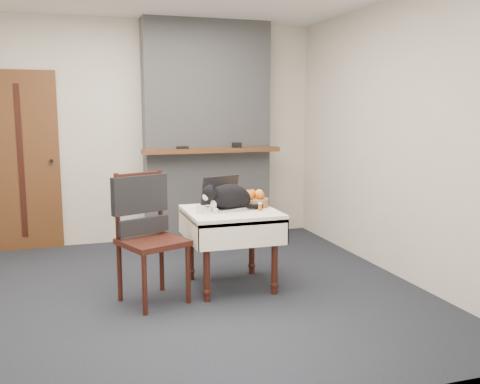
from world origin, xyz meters
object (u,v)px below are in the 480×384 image
object	(u,v)px
laptop	(226,200)
cat	(230,197)
fruit_basket	(254,200)
cream_jar	(200,210)
side_table	(231,223)
pill_bottle	(260,206)
door	(21,161)
chair	(145,219)

from	to	relation	value
laptop	cat	distance (m)	0.12
cat	fruit_basket	world-z (taller)	cat
cream_jar	laptop	bearing A→B (deg)	32.17
side_table	pill_bottle	bearing A→B (deg)	-25.72
laptop	cream_jar	bearing A→B (deg)	-166.56
laptop	fruit_basket	bearing A→B (deg)	-20.84
fruit_basket	cream_jar	bearing A→B (deg)	-162.90
door	cream_jar	bearing A→B (deg)	-52.35
door	laptop	distance (m)	2.60
fruit_basket	pill_bottle	bearing A→B (deg)	-94.80
laptop	fruit_basket	size ratio (longest dim) A/B	1.77
cream_jar	pill_bottle	size ratio (longest dim) A/B	0.87
cat	chair	world-z (taller)	chair
side_table	cat	distance (m)	0.23
side_table	pill_bottle	world-z (taller)	pill_bottle
laptop	cream_jar	distance (m)	0.34
laptop	pill_bottle	size ratio (longest dim) A/B	6.19
pill_bottle	fruit_basket	distance (m)	0.22
door	side_table	xyz separation A→B (m)	(1.85, -1.95, -0.41)
door	pill_bottle	world-z (taller)	door
door	side_table	world-z (taller)	door
side_table	fruit_basket	distance (m)	0.32
chair	pill_bottle	bearing A→B (deg)	-24.51
laptop	chair	bearing A→B (deg)	175.29
side_table	fruit_basket	xyz separation A→B (m)	(0.25, 0.10, 0.17)
side_table	laptop	distance (m)	0.22
cream_jar	fruit_basket	distance (m)	0.57
cat	side_table	bearing A→B (deg)	-7.03
side_table	cream_jar	size ratio (longest dim) A/B	11.96
cream_jar	fruit_basket	world-z (taller)	fruit_basket
laptop	fruit_basket	world-z (taller)	laptop
door	cream_jar	distance (m)	2.55
door	cream_jar	world-z (taller)	door
door	cat	size ratio (longest dim) A/B	3.60
door	laptop	bearing A→B (deg)	-44.99
side_table	chair	size ratio (longest dim) A/B	0.73
laptop	chair	distance (m)	0.77
side_table	cream_jar	xyz separation A→B (m)	(-0.30, -0.07, 0.15)
door	cat	bearing A→B (deg)	-46.61
cat	pill_bottle	size ratio (longest dim) A/B	7.37
laptop	chair	xyz separation A→B (m)	(-0.75, -0.19, -0.09)
door	cream_jar	xyz separation A→B (m)	(1.55, -2.01, -0.27)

